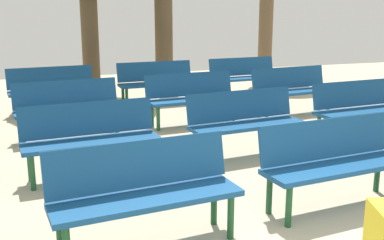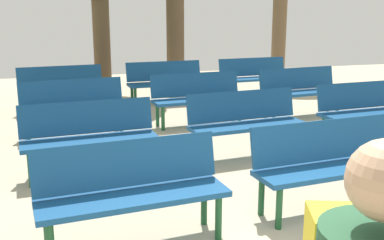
{
  "view_description": "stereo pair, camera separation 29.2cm",
  "coord_description": "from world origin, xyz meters",
  "px_view_note": "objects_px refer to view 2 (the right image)",
  "views": [
    {
      "loc": [
        -1.93,
        -2.16,
        1.97
      ],
      "look_at": [
        0.0,
        3.46,
        0.55
      ],
      "focal_mm": 43.99,
      "sensor_mm": 36.0,
      "label": 1
    },
    {
      "loc": [
        -1.65,
        -2.25,
        1.97
      ],
      "look_at": [
        0.0,
        3.46,
        0.55
      ],
      "focal_mm": 43.99,
      "sensor_mm": 36.0,
      "label": 2
    }
  ],
  "objects_px": {
    "bench_r1_c1": "(89,133)",
    "bench_r1_c3": "(367,107)",
    "bench_r0_c2": "(329,160)",
    "tree_1": "(175,31)",
    "bench_r1_c2": "(246,119)",
    "bench_r0_c1": "(132,187)",
    "bench_r3_c3": "(254,75)",
    "bench_r2_c3": "(300,88)",
    "bench_r3_c1": "(61,86)",
    "bench_r2_c2": "(198,95)",
    "bench_r2_c1": "(73,104)",
    "bench_r3_c2": "(165,80)"
  },
  "relations": [
    {
      "from": "bench_r0_c1",
      "to": "bench_r3_c3",
      "type": "distance_m",
      "value": 7.0
    },
    {
      "from": "bench_r0_c2",
      "to": "bench_r1_c3",
      "type": "relative_size",
      "value": 1.0
    },
    {
      "from": "bench_r3_c3",
      "to": "bench_r0_c1",
      "type": "bearing_deg",
      "value": -125.76
    },
    {
      "from": "bench_r3_c1",
      "to": "tree_1",
      "type": "bearing_deg",
      "value": 30.85
    },
    {
      "from": "bench_r0_c1",
      "to": "bench_r1_c3",
      "type": "height_order",
      "value": "same"
    },
    {
      "from": "bench_r0_c1",
      "to": "bench_r1_c1",
      "type": "distance_m",
      "value": 1.87
    },
    {
      "from": "bench_r3_c2",
      "to": "bench_r3_c3",
      "type": "bearing_deg",
      "value": 0.9
    },
    {
      "from": "bench_r1_c3",
      "to": "bench_r1_c2",
      "type": "bearing_deg",
      "value": -177.99
    },
    {
      "from": "bench_r2_c3",
      "to": "tree_1",
      "type": "height_order",
      "value": "tree_1"
    },
    {
      "from": "bench_r2_c3",
      "to": "tree_1",
      "type": "bearing_deg",
      "value": 106.9
    },
    {
      "from": "bench_r2_c1",
      "to": "tree_1",
      "type": "height_order",
      "value": "tree_1"
    },
    {
      "from": "bench_r2_c3",
      "to": "tree_1",
      "type": "relative_size",
      "value": 0.58
    },
    {
      "from": "bench_r1_c2",
      "to": "tree_1",
      "type": "xyz_separation_m",
      "value": [
        0.45,
        5.63,
        0.91
      ]
    },
    {
      "from": "bench_r1_c1",
      "to": "bench_r0_c2",
      "type": "bearing_deg",
      "value": -41.71
    },
    {
      "from": "bench_r1_c2",
      "to": "bench_r1_c3",
      "type": "height_order",
      "value": "same"
    },
    {
      "from": "bench_r0_c1",
      "to": "bench_r1_c3",
      "type": "distance_m",
      "value": 4.52
    },
    {
      "from": "bench_r1_c1",
      "to": "bench_r3_c1",
      "type": "relative_size",
      "value": 1.0
    },
    {
      "from": "bench_r2_c3",
      "to": "bench_r3_c2",
      "type": "height_order",
      "value": "same"
    },
    {
      "from": "bench_r3_c1",
      "to": "tree_1",
      "type": "xyz_separation_m",
      "value": [
        2.79,
        2.04,
        0.91
      ]
    },
    {
      "from": "bench_r1_c1",
      "to": "bench_r1_c2",
      "type": "xyz_separation_m",
      "value": [
        2.08,
        0.15,
        0.0
      ]
    },
    {
      "from": "bench_r1_c2",
      "to": "bench_r2_c1",
      "type": "distance_m",
      "value": 2.79
    },
    {
      "from": "bench_r0_c2",
      "to": "bench_r1_c2",
      "type": "height_order",
      "value": "same"
    },
    {
      "from": "bench_r2_c3",
      "to": "bench_r3_c1",
      "type": "bearing_deg",
      "value": 154.52
    },
    {
      "from": "bench_r2_c3",
      "to": "bench_r3_c3",
      "type": "height_order",
      "value": "same"
    },
    {
      "from": "bench_r3_c2",
      "to": "bench_r3_c3",
      "type": "height_order",
      "value": "same"
    },
    {
      "from": "bench_r2_c1",
      "to": "bench_r3_c2",
      "type": "height_order",
      "value": "same"
    },
    {
      "from": "bench_r0_c2",
      "to": "bench_r1_c1",
      "type": "distance_m",
      "value": 2.78
    },
    {
      "from": "bench_r2_c1",
      "to": "bench_r3_c3",
      "type": "distance_m",
      "value": 4.6
    },
    {
      "from": "bench_r1_c3",
      "to": "bench_r2_c3",
      "type": "bearing_deg",
      "value": 89.64
    },
    {
      "from": "bench_r1_c2",
      "to": "bench_r2_c1",
      "type": "bearing_deg",
      "value": 136.11
    },
    {
      "from": "bench_r1_c2",
      "to": "bench_r3_c2",
      "type": "bearing_deg",
      "value": 87.74
    },
    {
      "from": "bench_r2_c2",
      "to": "bench_r2_c3",
      "type": "xyz_separation_m",
      "value": [
        2.05,
        0.14,
        0.0
      ]
    },
    {
      "from": "bench_r0_c1",
      "to": "bench_r2_c1",
      "type": "relative_size",
      "value": 1.0
    },
    {
      "from": "bench_r2_c2",
      "to": "bench_r3_c3",
      "type": "height_order",
      "value": "same"
    },
    {
      "from": "bench_r2_c1",
      "to": "bench_r3_c3",
      "type": "xyz_separation_m",
      "value": [
        4.03,
        2.21,
        0.0
      ]
    },
    {
      "from": "bench_r3_c3",
      "to": "bench_r1_c2",
      "type": "bearing_deg",
      "value": -118.86
    },
    {
      "from": "bench_r1_c2",
      "to": "bench_r3_c1",
      "type": "relative_size",
      "value": 1.0
    },
    {
      "from": "bench_r3_c3",
      "to": "bench_r3_c1",
      "type": "bearing_deg",
      "value": -179.06
    },
    {
      "from": "bench_r1_c3",
      "to": "bench_r3_c2",
      "type": "height_order",
      "value": "same"
    },
    {
      "from": "bench_r1_c1",
      "to": "bench_r1_c2",
      "type": "distance_m",
      "value": 2.09
    },
    {
      "from": "bench_r1_c3",
      "to": "tree_1",
      "type": "distance_m",
      "value": 5.72
    },
    {
      "from": "bench_r2_c3",
      "to": "bench_r3_c1",
      "type": "xyz_separation_m",
      "value": [
        -4.29,
        1.53,
        0.0
      ]
    },
    {
      "from": "bench_r1_c1",
      "to": "bench_r1_c3",
      "type": "bearing_deg",
      "value": 0.81
    },
    {
      "from": "bench_r2_c1",
      "to": "bench_r2_c3",
      "type": "height_order",
      "value": "same"
    },
    {
      "from": "bench_r3_c2",
      "to": "bench_r3_c1",
      "type": "bearing_deg",
      "value": -176.83
    },
    {
      "from": "bench_r0_c2",
      "to": "tree_1",
      "type": "relative_size",
      "value": 0.58
    },
    {
      "from": "bench_r0_c1",
      "to": "bench_r3_c3",
      "type": "relative_size",
      "value": 1.01
    },
    {
      "from": "bench_r1_c3",
      "to": "bench_r2_c3",
      "type": "height_order",
      "value": "same"
    },
    {
      "from": "bench_r0_c2",
      "to": "bench_r2_c1",
      "type": "xyz_separation_m",
      "value": [
        -2.32,
        3.56,
        0.0
      ]
    },
    {
      "from": "bench_r0_c2",
      "to": "bench_r1_c3",
      "type": "bearing_deg",
      "value": 41.36
    }
  ]
}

